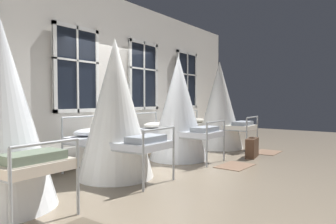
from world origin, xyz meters
The scene contains 10 objects.
ground centered at (0.00, 0.00, 0.00)m, with size 18.61×18.61×0.00m, color gray.
back_wall_with_windows centered at (0.00, 1.10, 1.79)m, with size 10.19×0.10×3.59m, color silver.
window_bank centered at (0.00, 0.98, 1.07)m, with size 6.94×0.10×2.67m.
cot_first centered at (-2.93, -0.07, 1.16)m, with size 1.30×1.92×2.38m.
cot_second centered at (-1.02, -0.09, 1.16)m, with size 1.30×1.92×2.38m.
cot_third centered at (0.95, -0.06, 1.13)m, with size 1.30×1.91×2.32m.
cot_fourth centered at (2.95, -0.07, 1.16)m, with size 1.30×1.92×2.38m.
rug_third centered at (0.98, -1.41, 0.01)m, with size 0.80×0.56×0.01m, color brown.
rug_fourth centered at (2.95, -1.41, 0.01)m, with size 0.80×0.56×0.01m, color brown.
suitcase_dark centered at (2.10, -1.34, 0.22)m, with size 0.58×0.29×0.47m.
Camera 1 is at (-4.74, -3.90, 1.33)m, focal length 32.80 mm.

